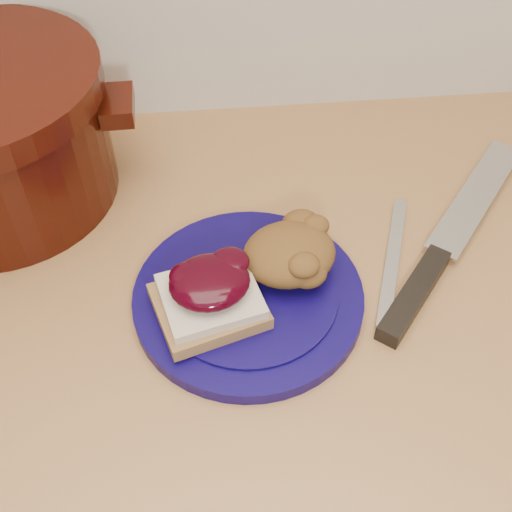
{
  "coord_description": "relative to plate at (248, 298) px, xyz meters",
  "views": [
    {
      "loc": [
        0.0,
        1.05,
        1.44
      ],
      "look_at": [
        0.04,
        1.48,
        0.95
      ],
      "focal_mm": 45.0,
      "sensor_mm": 36.0,
      "label": 1
    }
  ],
  "objects": [
    {
      "name": "sandwich",
      "position": [
        -0.04,
        -0.02,
        0.03
      ],
      "size": [
        0.12,
        0.11,
        0.05
      ],
      "rotation": [
        0.0,
        0.0,
        0.19
      ],
      "color": "olive",
      "rests_on": "plate"
    },
    {
      "name": "stuffing_mound",
      "position": [
        0.04,
        0.02,
        0.04
      ],
      "size": [
        0.11,
        0.1,
        0.05
      ],
      "primitive_type": "ellipsoid",
      "rotation": [
        0.0,
        0.0,
        0.19
      ],
      "color": "brown",
      "rests_on": "plate"
    },
    {
      "name": "plate",
      "position": [
        0.0,
        0.0,
        0.0
      ],
      "size": [
        0.28,
        0.28,
        0.02
      ],
      "primitive_type": "cylinder",
      "rotation": [
        0.0,
        0.0,
        0.19
      ],
      "color": "#0B0443",
      "rests_on": "wood_countertop"
    },
    {
      "name": "chef_knife",
      "position": [
        0.2,
        0.02,
        0.0
      ],
      "size": [
        0.25,
        0.3,
        0.02
      ],
      "rotation": [
        0.0,
        0.0,
        0.89
      ],
      "color": "black",
      "rests_on": "wood_countertop"
    },
    {
      "name": "base_cabinet",
      "position": [
        -0.03,
        0.04,
        -0.48
      ],
      "size": [
        4.0,
        0.6,
        0.86
      ],
      "primitive_type": "cube",
      "color": "beige",
      "rests_on": "floor"
    },
    {
      "name": "butter_knife",
      "position": [
        0.16,
        0.04,
        -0.0
      ],
      "size": [
        0.08,
        0.18,
        0.0
      ],
      "primitive_type": "cube",
      "rotation": [
        0.0,
        0.0,
        1.23
      ],
      "color": "silver",
      "rests_on": "wood_countertop"
    }
  ]
}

